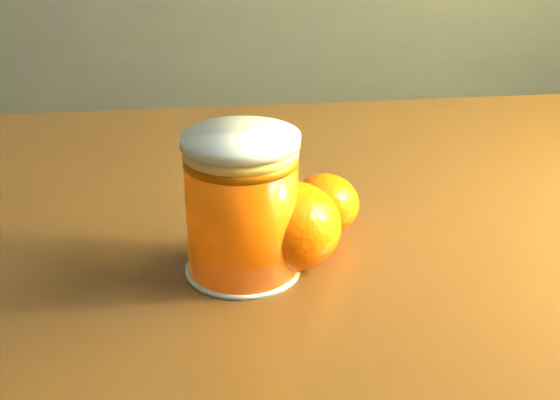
{
  "coord_description": "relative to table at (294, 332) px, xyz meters",
  "views": [
    {
      "loc": [
        0.72,
        -0.48,
        1.05
      ],
      "look_at": [
        0.75,
        0.04,
        0.82
      ],
      "focal_mm": 50.0,
      "sensor_mm": 36.0,
      "label": 1
    }
  ],
  "objects": [
    {
      "name": "orange_back",
      "position": [
        0.02,
        0.0,
        0.12
      ],
      "size": [
        0.07,
        0.07,
        0.05
      ],
      "primitive_type": "ellipsoid",
      "rotation": [
        0.0,
        0.0,
        -0.25
      ],
      "color": "#FF6205",
      "rests_on": "table"
    },
    {
      "name": "orange_front",
      "position": [
        -0.01,
        -0.05,
        0.13
      ],
      "size": [
        0.09,
        0.09,
        0.07
      ],
      "primitive_type": "ellipsoid",
      "rotation": [
        0.0,
        0.0,
        0.16
      ],
      "color": "#FF6205",
      "rests_on": "table"
    },
    {
      "name": "juice_glass",
      "position": [
        -0.04,
        -0.06,
        0.15
      ],
      "size": [
        0.09,
        0.09,
        0.11
      ],
      "rotation": [
        0.0,
        0.0,
        -0.0
      ],
      "color": "#E44E04",
      "rests_on": "table"
    },
    {
      "name": "table",
      "position": [
        0.0,
        0.0,
        0.0
      ],
      "size": [
        1.06,
        0.78,
        0.76
      ],
      "rotation": [
        0.0,
        0.0,
        0.06
      ],
      "color": "#5C3617",
      "rests_on": "ground"
    }
  ]
}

